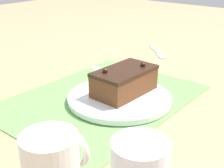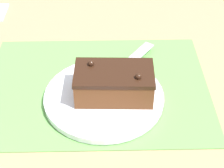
% 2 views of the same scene
% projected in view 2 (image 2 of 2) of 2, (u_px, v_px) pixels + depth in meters
% --- Properties ---
extents(ground_plane, '(3.00, 3.00, 0.00)m').
position_uv_depth(ground_plane, '(97.00, 87.00, 0.78)').
color(ground_plane, '#9E7F5B').
extents(placemat_woven, '(0.46, 0.34, 0.00)m').
position_uv_depth(placemat_woven, '(97.00, 86.00, 0.78)').
color(placemat_woven, '#609E4C').
rests_on(placemat_woven, ground_plane).
extents(cake_plate, '(0.24, 0.24, 0.01)m').
position_uv_depth(cake_plate, '(104.00, 97.00, 0.74)').
color(cake_plate, white).
rests_on(cake_plate, placemat_woven).
extents(chocolate_cake, '(0.15, 0.09, 0.07)m').
position_uv_depth(chocolate_cake, '(114.00, 83.00, 0.72)').
color(chocolate_cake, brown).
rests_on(chocolate_cake, cake_plate).
extents(serving_knife, '(0.16, 0.21, 0.01)m').
position_uv_depth(serving_knife, '(110.00, 79.00, 0.76)').
color(serving_knife, slate).
rests_on(serving_knife, cake_plate).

